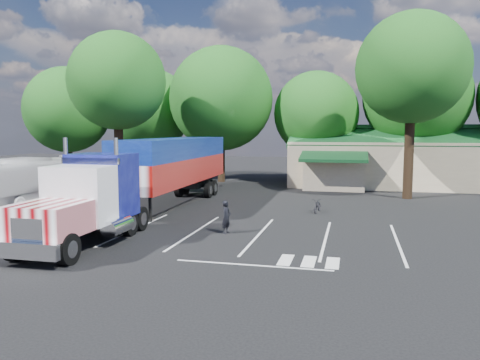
% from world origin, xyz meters
% --- Properties ---
extents(ground, '(120.00, 120.00, 0.00)m').
position_xyz_m(ground, '(0.00, 0.00, 0.00)').
color(ground, black).
rests_on(ground, ground).
extents(event_hall, '(24.20, 14.12, 5.55)m').
position_xyz_m(event_hall, '(13.74, 17.81, 2.21)').
color(event_hall, beige).
rests_on(event_hall, ground).
extents(tree_row_a, '(9.00, 9.00, 11.68)m').
position_xyz_m(tree_row_a, '(-22.00, 16.50, 7.16)').
color(tree_row_a, black).
rests_on(tree_row_a, ground).
extents(tree_row_b, '(8.40, 8.40, 11.35)m').
position_xyz_m(tree_row_b, '(-13.00, 17.80, 7.13)').
color(tree_row_b, black).
rests_on(tree_row_b, ground).
extents(tree_row_c, '(10.00, 10.00, 13.05)m').
position_xyz_m(tree_row_c, '(-5.00, 16.20, 8.04)').
color(tree_row_c, black).
rests_on(tree_row_c, ground).
extents(tree_row_d, '(8.00, 8.00, 10.60)m').
position_xyz_m(tree_row_d, '(4.00, 17.50, 6.58)').
color(tree_row_d, black).
rests_on(tree_row_d, ground).
extents(tree_row_e, '(9.60, 9.60, 12.90)m').
position_xyz_m(tree_row_e, '(13.00, 18.00, 8.09)').
color(tree_row_e, black).
rests_on(tree_row_e, ground).
extents(tree_near_left, '(7.60, 7.60, 12.65)m').
position_xyz_m(tree_near_left, '(-10.50, 6.00, 8.81)').
color(tree_near_left, black).
rests_on(tree_near_left, ground).
extents(tree_near_right, '(8.00, 8.00, 13.50)m').
position_xyz_m(tree_near_right, '(11.50, 8.50, 9.46)').
color(tree_near_right, black).
rests_on(tree_near_right, ground).
extents(semi_truck, '(3.70, 22.52, 4.71)m').
position_xyz_m(semi_truck, '(-4.01, -1.31, 2.66)').
color(semi_truck, black).
rests_on(semi_truck, ground).
extents(woman, '(0.52, 0.67, 1.63)m').
position_xyz_m(woman, '(1.60, -6.00, 0.81)').
color(woman, black).
rests_on(woman, ground).
extents(bicycle, '(0.79, 1.76, 0.89)m').
position_xyz_m(bicycle, '(5.50, 1.00, 0.45)').
color(bicycle, black).
rests_on(bicycle, ground).
extents(tour_bus, '(2.82, 11.51, 3.20)m').
position_xyz_m(tour_bus, '(-13.54, -0.27, 1.60)').
color(tour_bus, silver).
rests_on(tour_bus, ground).
extents(silver_sedan, '(4.12, 2.97, 1.29)m').
position_xyz_m(silver_sedan, '(6.77, 14.00, 0.65)').
color(silver_sedan, '#ADB0B5').
rests_on(silver_sedan, ground).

